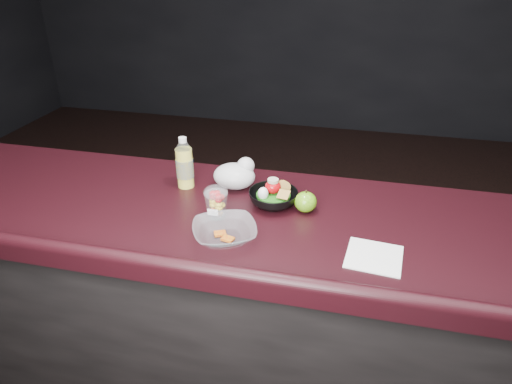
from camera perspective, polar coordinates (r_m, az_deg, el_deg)
counter at (r=1.87m, az=1.60°, el=-16.46°), size 4.06×0.71×1.02m
lemonade_bottle at (r=1.73m, az=-8.90°, el=3.19°), size 0.07×0.07×0.20m
fruit_cup at (r=1.53m, az=-5.00°, el=-1.17°), size 0.08×0.08×0.12m
green_apple at (r=1.57m, az=6.21°, el=-1.24°), size 0.08×0.08×0.08m
plastic_bag at (r=1.72m, az=-2.54°, el=2.17°), size 0.16×0.13×0.12m
snack_bowl at (r=1.61m, az=2.13°, el=-0.60°), size 0.22×0.22×0.09m
takeout_bowl at (r=1.43m, az=-3.94°, el=-5.04°), size 0.26×0.26×0.05m
paper_napkin at (r=1.40m, az=14.53°, el=-7.83°), size 0.18×0.18×0.00m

